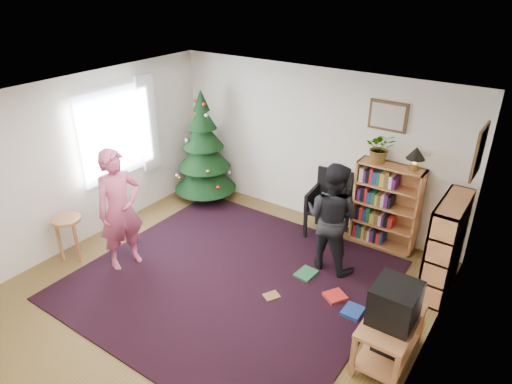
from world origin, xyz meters
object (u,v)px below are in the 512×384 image
Objects in this scene: stool at (68,227)px; picture_right at (480,152)px; bookshelf_back at (386,205)px; bookshelf_right at (445,245)px; tv_stand at (389,336)px; armchair at (331,201)px; table_lamp at (416,155)px; potted_plant at (380,148)px; christmas_tree at (204,155)px; crt_tv at (395,303)px; person_standing at (120,210)px; picture_back at (388,116)px; person_by_chair at (332,217)px.

picture_right is at bearing 26.48° from stool.
bookshelf_back is (-1.13, 0.59, -1.29)m from picture_right.
bookshelf_right is 1.45× the size of tv_stand.
bookshelf_back is 1.45× the size of tv_stand.
bookshelf_right reaches higher than armchair.
armchair is 1.49m from table_lamp.
bookshelf_right reaches higher than stool.
potted_plant reaches higher than stool.
bookshelf_right is (4.20, -0.27, -0.17)m from christmas_tree.
potted_plant reaches higher than table_lamp.
table_lamp is (0.50, 0.00, 0.01)m from potted_plant.
table_lamp is (-0.57, 2.17, 0.77)m from crt_tv.
bookshelf_back is at bearing -32.16° from person_standing.
person_standing is at bearing -79.82° from christmas_tree.
picture_back is 0.42× the size of bookshelf_right.
bookshelf_right is at bearing 85.58° from tv_stand.
person_by_chair is at bearing -12.89° from christmas_tree.
person_standing is (-3.80, -1.94, 0.20)m from bookshelf_right.
picture_right is 0.35× the size of person_standing.
person_standing is (-2.81, -2.56, 0.20)m from bookshelf_back.
picture_back reaches higher than armchair.
bookshelf_back is at bearing 152.42° from picture_right.
picture_back is at bearing 9.15° from christmas_tree.
person_standing is at bearing 117.00° from bookshelf_right.
armchair is 3.89m from stool.
stool is (-4.42, -0.74, 0.20)m from tv_stand.
bookshelf_back is 1.08m from person_by_chair.
person_by_chair is at bearing 104.59° from bookshelf_right.
table_lamp is (-0.57, 2.17, 1.21)m from tv_stand.
potted_plant is (-0.20, 0.00, 0.86)m from bookshelf_back.
armchair is at bearing 129.80° from crt_tv.
picture_back is 4.75m from stool.
christmas_tree is 1.54× the size of bookshelf_right.
picture_back is 1.51m from picture_right.
bookshelf_back is 0.88m from potted_plant.
person_standing reaches higher than tv_stand.
stool is 4.55m from potted_plant.
table_lamp is (3.11, 2.56, 0.66)m from person_standing.
tv_stand is 4.49m from stool.
picture_back is 0.82× the size of stool.
crt_tv is at bearing -65.19° from picture_back.
person_by_chair is (-1.54, -0.40, -1.16)m from picture_right.
person_standing is (-3.94, -1.97, -1.08)m from picture_right.
christmas_tree is 2.86m from person_by_chair.
table_lamp is at bearing 5.70° from christmas_tree.
picture_right is 0.46× the size of bookshelf_right.
bookshelf_back reaches higher than tv_stand.
christmas_tree is 4.47m from crt_tv.
potted_plant is (-0.00, -0.14, -0.43)m from picture_back.
picture_right is 0.46× the size of bookshelf_back.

